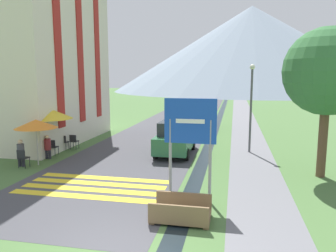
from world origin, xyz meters
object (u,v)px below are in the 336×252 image
hotel_building (39,49)px  road_sign (190,133)px  footbridge (181,213)px  parked_car_far (195,117)px  parked_car_near (175,138)px  tree_by_path (328,72)px  cafe_chair_far_right (74,140)px  person_seated_near (21,152)px  cafe_umbrella_front_orange (36,124)px  cafe_chair_nearest (23,157)px  cafe_chair_far_left (64,141)px  person_seated_far (48,146)px  cafe_umbrella_middle_yellow (50,114)px  cafe_chair_middle (53,146)px  streetlamp (251,100)px

hotel_building → road_sign: hotel_building is taller
hotel_building → footbridge: size_ratio=6.34×
hotel_building → parked_car_far: bearing=38.4°
parked_car_near → footbridge: bearing=-78.6°
tree_by_path → cafe_chair_far_right: bearing=167.9°
hotel_building → person_seated_near: (2.43, -5.77, -5.12)m
parked_car_far → cafe_umbrella_front_orange: (-5.89, -12.46, 1.05)m
cafe_chair_nearest → person_seated_near: person_seated_near is taller
cafe_chair_far_left → person_seated_far: (0.20, -1.94, 0.17)m
road_sign → person_seated_far: bearing=151.7°
cafe_umbrella_front_orange → cafe_umbrella_middle_yellow: 2.14m
cafe_chair_far_right → person_seated_far: 2.27m
cafe_chair_middle → cafe_chair_far_left: bearing=106.0°
road_sign → parked_car_near: (-1.64, 6.42, -1.40)m
hotel_building → parked_car_far: 12.41m
footbridge → road_sign: bearing=88.3°
cafe_chair_nearest → tree_by_path: size_ratio=0.14×
cafe_umbrella_front_orange → cafe_umbrella_middle_yellow: (-0.54, 2.05, 0.24)m
cafe_chair_nearest → cafe_umbrella_front_orange: 1.61m
hotel_building → streetlamp: 13.27m
hotel_building → cafe_umbrella_front_orange: 7.29m
footbridge → cafe_chair_nearest: cafe_chair_nearest is taller
cafe_chair_middle → cafe_chair_nearest: bearing=-80.0°
cafe_chair_nearest → parked_car_near: bearing=19.7°
parked_car_far → streetlamp: 8.93m
hotel_building → cafe_umbrella_front_orange: size_ratio=4.97×
cafe_chair_far_right → streetlamp: size_ratio=0.18×
cafe_umbrella_middle_yellow → streetlamp: streetlamp is taller
cafe_chair_nearest → cafe_umbrella_middle_yellow: bearing=80.7°
parked_car_far → cafe_chair_nearest: size_ratio=5.00×
road_sign → cafe_umbrella_front_orange: road_sign is taller
cafe_chair_nearest → cafe_chair_middle: bearing=75.5°
footbridge → cafe_chair_nearest: 8.87m
parked_car_near → cafe_umbrella_front_orange: size_ratio=1.83×
cafe_umbrella_middle_yellow → person_seated_far: cafe_umbrella_middle_yellow is taller
person_seated_far → person_seated_near: bearing=-105.0°
person_seated_near → cafe_umbrella_front_orange: bearing=32.4°
road_sign → cafe_chair_far_right: 10.08m
road_sign → cafe_chair_far_right: (-7.54, 6.44, -1.80)m
parked_car_near → cafe_chair_far_left: parked_car_near is taller
road_sign → streetlamp: (2.27, 7.74, 0.54)m
footbridge → parked_car_near: bearing=101.4°
parked_car_far → cafe_chair_middle: 12.34m
road_sign → parked_car_far: 15.65m
hotel_building → cafe_chair_far_left: 6.36m
person_seated_far → streetlamp: 10.89m
cafe_umbrella_middle_yellow → person_seated_far: 1.79m
footbridge → cafe_chair_nearest: size_ratio=2.00×
cafe_chair_far_right → person_seated_near: 3.87m
cafe_chair_nearest → cafe_chair_far_left: size_ratio=1.00×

